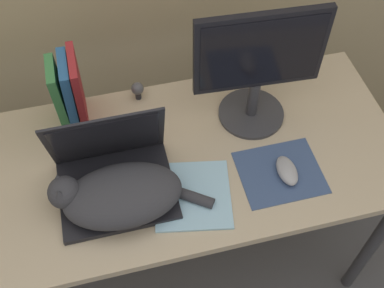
% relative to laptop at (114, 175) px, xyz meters
% --- Properties ---
extents(desk, '(1.41, 0.63, 0.76)m').
position_rel_laptop_xyz_m(desk, '(0.19, 0.05, -0.14)').
color(desk, tan).
rests_on(desk, ground_plane).
extents(laptop, '(0.33, 0.27, 0.27)m').
position_rel_laptop_xyz_m(laptop, '(0.00, 0.00, 0.00)').
color(laptop, black).
rests_on(laptop, desk).
extents(cat, '(0.45, 0.20, 0.14)m').
position_rel_laptop_xyz_m(cat, '(0.00, -0.08, 0.01)').
color(cat, '#333338').
rests_on(cat, desk).
extents(external_monitor, '(0.38, 0.21, 0.41)m').
position_rel_laptop_xyz_m(external_monitor, '(0.47, 0.16, 0.17)').
color(external_monitor, '#333338').
rests_on(external_monitor, desk).
extents(mousepad, '(0.24, 0.21, 0.00)m').
position_rel_laptop_xyz_m(mousepad, '(0.48, -0.08, -0.05)').
color(mousepad, '#384C75').
rests_on(mousepad, desk).
extents(computer_mouse, '(0.06, 0.10, 0.03)m').
position_rel_laptop_xyz_m(computer_mouse, '(0.50, -0.09, -0.03)').
color(computer_mouse, '#99999E').
rests_on(computer_mouse, mousepad).
extents(book_row, '(0.09, 0.16, 0.26)m').
position_rel_laptop_xyz_m(book_row, '(-0.09, 0.28, 0.07)').
color(book_row, '#387A42').
rests_on(book_row, desk).
extents(notepad, '(0.26, 0.26, 0.01)m').
position_rel_laptop_xyz_m(notepad, '(0.21, -0.09, -0.05)').
color(notepad, '#99C6E0').
rests_on(notepad, desk).
extents(webcam, '(0.04, 0.04, 0.07)m').
position_rel_laptop_xyz_m(webcam, '(0.12, 0.32, -0.01)').
color(webcam, '#232328').
rests_on(webcam, desk).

